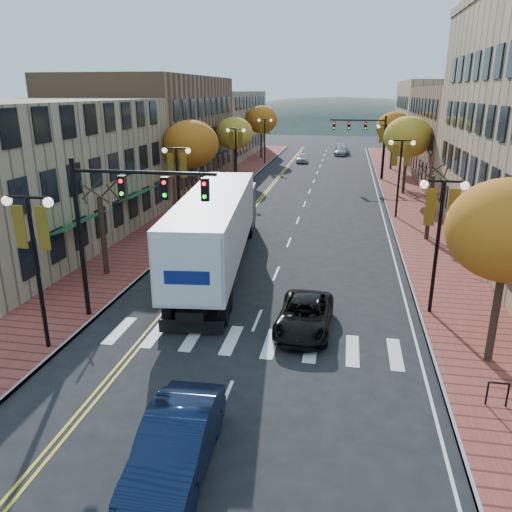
% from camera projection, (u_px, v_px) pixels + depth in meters
% --- Properties ---
extents(ground, '(200.00, 200.00, 0.00)m').
position_uv_depth(ground, '(238.00, 368.00, 18.08)').
color(ground, black).
rests_on(ground, ground).
extents(sidewalk_left, '(4.00, 85.00, 0.15)m').
position_uv_depth(sidewalk_left, '(219.00, 190.00, 49.93)').
color(sidewalk_left, brown).
rests_on(sidewalk_left, ground).
extents(sidewalk_right, '(4.00, 85.00, 0.15)m').
position_uv_depth(sidewalk_right, '(404.00, 197.00, 46.90)').
color(sidewalk_right, brown).
rests_on(sidewalk_right, ground).
extents(building_left_near, '(12.00, 22.00, 9.00)m').
position_uv_depth(building_left_near, '(19.00, 174.00, 31.67)').
color(building_left_near, '#9E8966').
rests_on(building_left_near, ground).
extents(building_left_mid, '(12.00, 24.00, 11.00)m').
position_uv_depth(building_left_mid, '(152.00, 131.00, 52.84)').
color(building_left_mid, brown).
rests_on(building_left_mid, ground).
extents(building_left_far, '(12.00, 26.00, 9.50)m').
position_uv_depth(building_left_far, '(213.00, 124.00, 76.43)').
color(building_left_far, '#9E8966').
rests_on(building_left_far, ground).
extents(building_right_mid, '(15.00, 24.00, 10.00)m').
position_uv_depth(building_right_mid, '(492.00, 136.00, 52.62)').
color(building_right_mid, brown).
rests_on(building_right_mid, ground).
extents(building_right_far, '(15.00, 20.00, 11.00)m').
position_uv_depth(building_right_far, '(453.00, 120.00, 73.02)').
color(building_right_far, '#9E8966').
rests_on(building_right_far, ground).
extents(tree_left_a, '(0.28, 0.28, 4.20)m').
position_uv_depth(tree_left_a, '(103.00, 236.00, 26.36)').
color(tree_left_a, '#382619').
rests_on(tree_left_a, sidewalk_left).
extents(tree_left_b, '(4.48, 4.48, 7.21)m').
position_uv_depth(tree_left_b, '(191.00, 144.00, 40.30)').
color(tree_left_b, '#382619').
rests_on(tree_left_b, sidewalk_left).
extents(tree_left_c, '(4.16, 4.16, 6.69)m').
position_uv_depth(tree_left_c, '(234.00, 133.00, 55.37)').
color(tree_left_c, '#382619').
rests_on(tree_left_c, sidewalk_left).
extents(tree_left_d, '(4.61, 4.61, 7.42)m').
position_uv_depth(tree_left_d, '(261.00, 120.00, 72.01)').
color(tree_left_d, '#382619').
rests_on(tree_left_d, sidewalk_left).
extents(tree_right_a, '(4.16, 4.16, 6.69)m').
position_uv_depth(tree_right_a, '(509.00, 231.00, 16.84)').
color(tree_right_a, '#382619').
rests_on(tree_right_a, sidewalk_right).
extents(tree_right_b, '(0.28, 0.28, 4.20)m').
position_uv_depth(tree_right_b, '(430.00, 208.00, 32.67)').
color(tree_right_b, '#382619').
rests_on(tree_right_b, sidewalk_right).
extents(tree_right_c, '(4.48, 4.48, 7.21)m').
position_uv_depth(tree_right_c, '(408.00, 137.00, 46.61)').
color(tree_right_c, '#382619').
rests_on(tree_right_c, sidewalk_right).
extents(tree_right_d, '(4.35, 4.35, 7.00)m').
position_uv_depth(tree_right_d, '(394.00, 127.00, 61.60)').
color(tree_right_d, '#382619').
rests_on(tree_right_d, sidewalk_right).
extents(lamp_left_a, '(1.96, 0.36, 6.05)m').
position_uv_depth(lamp_left_a, '(34.00, 244.00, 17.99)').
color(lamp_left_a, black).
rests_on(lamp_left_a, ground).
extents(lamp_left_b, '(1.96, 0.36, 6.05)m').
position_uv_depth(lamp_left_b, '(177.00, 174.00, 32.94)').
color(lamp_left_b, black).
rests_on(lamp_left_b, ground).
extents(lamp_left_c, '(1.96, 0.36, 6.05)m').
position_uv_depth(lamp_left_c, '(236.00, 146.00, 49.75)').
color(lamp_left_c, black).
rests_on(lamp_left_c, ground).
extents(lamp_left_d, '(1.96, 0.36, 6.05)m').
position_uv_depth(lamp_left_d, '(265.00, 132.00, 66.56)').
color(lamp_left_d, black).
rests_on(lamp_left_d, ground).
extents(lamp_right_a, '(1.96, 0.36, 6.05)m').
position_uv_depth(lamp_right_a, '(440.00, 222.00, 21.07)').
color(lamp_right_a, black).
rests_on(lamp_right_a, ground).
extents(lamp_right_b, '(1.96, 0.36, 6.05)m').
position_uv_depth(lamp_right_b, '(400.00, 164.00, 37.88)').
color(lamp_right_b, black).
rests_on(lamp_right_b, ground).
extents(lamp_right_c, '(1.96, 0.36, 6.05)m').
position_uv_depth(lamp_right_c, '(385.00, 141.00, 54.70)').
color(lamp_right_c, black).
rests_on(lamp_right_c, ground).
extents(traffic_mast_near, '(6.10, 0.35, 7.00)m').
position_uv_depth(traffic_mast_near, '(120.00, 210.00, 20.25)').
color(traffic_mast_near, black).
rests_on(traffic_mast_near, ground).
extents(traffic_mast_far, '(6.10, 0.34, 7.00)m').
position_uv_depth(traffic_mast_far, '(367.00, 135.00, 54.84)').
color(traffic_mast_far, black).
rests_on(traffic_mast_far, ground).
extents(semi_truck, '(4.79, 18.15, 4.49)m').
position_uv_depth(semi_truck, '(219.00, 222.00, 27.58)').
color(semi_truck, black).
rests_on(semi_truck, ground).
extents(navy_sedan, '(1.92, 4.96, 1.61)m').
position_uv_depth(navy_sedan, '(176.00, 444.00, 12.98)').
color(navy_sedan, black).
rests_on(navy_sedan, ground).
extents(black_suv, '(2.32, 4.78, 1.31)m').
position_uv_depth(black_suv, '(305.00, 315.00, 20.75)').
color(black_suv, black).
rests_on(black_suv, ground).
extents(car_far_white, '(1.70, 3.80, 1.27)m').
position_uv_depth(car_far_white, '(302.00, 158.00, 69.86)').
color(car_far_white, silver).
rests_on(car_far_white, ground).
extents(car_far_silver, '(2.42, 4.80, 1.34)m').
position_uv_depth(car_far_silver, '(342.00, 151.00, 77.68)').
color(car_far_silver, '#A2A3AA').
rests_on(car_far_silver, ground).
extents(car_far_oncoming, '(1.78, 4.38, 1.41)m').
position_uv_depth(car_far_oncoming, '(341.00, 148.00, 81.54)').
color(car_far_oncoming, '#A1A1A8').
rests_on(car_far_oncoming, ground).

